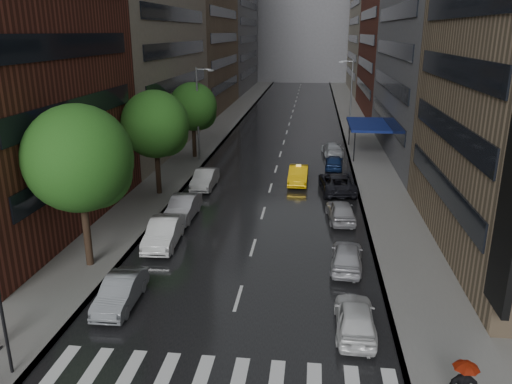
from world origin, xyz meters
TOP-DOWN VIEW (x-y plane):
  - ground at (0.00, 0.00)m, footprint 220.00×220.00m
  - road at (0.00, 50.00)m, footprint 14.00×140.00m
  - sidewalk_left at (-9.00, 50.00)m, footprint 4.00×140.00m
  - sidewalk_right at (9.00, 50.00)m, footprint 4.00×140.00m
  - crosswalk at (0.20, -2.00)m, footprint 13.15×2.80m
  - buildings_left at (-15.00, 58.79)m, footprint 8.00×108.00m
  - buildings_right at (15.00, 56.70)m, footprint 8.05×109.10m
  - building_far at (0.00, 118.00)m, footprint 40.00×14.00m
  - tree_near at (-8.60, 6.47)m, footprint 5.61×5.61m
  - tree_mid at (-8.60, 19.24)m, footprint 5.15×5.15m
  - tree_far at (-8.60, 31.38)m, footprint 4.79×4.79m
  - taxi at (2.23, 23.59)m, footprint 1.66×4.55m
  - parked_cars_left at (-5.40, 12.55)m, footprint 1.95×23.18m
  - parked_cars_right at (5.40, 18.90)m, footprint 3.11×36.98m
  - ped_red_umbrella at (8.55, -2.86)m, footprint 1.12×0.82m
  - traffic_light at (-7.60, -2.61)m, footprint 0.18×0.15m
  - street_lamp_left at (-7.72, 30.00)m, footprint 1.74×0.22m
  - street_lamp_right at (7.72, 45.00)m, footprint 1.74×0.22m
  - awning at (8.98, 35.00)m, footprint 4.00×8.00m

SIDE VIEW (x-z plane):
  - ground at x=0.00m, z-range 0.00..0.00m
  - road at x=0.00m, z-range 0.00..0.01m
  - crosswalk at x=0.20m, z-range 0.01..0.02m
  - sidewalk_left at x=-9.00m, z-range 0.00..0.15m
  - sidewalk_right at x=9.00m, z-range 0.00..0.15m
  - parked_cars_right at x=5.40m, z-range -0.05..1.50m
  - taxi at x=2.23m, z-range 0.00..1.49m
  - parked_cars_left at x=-5.40m, z-range -0.04..1.56m
  - ped_red_umbrella at x=8.55m, z-range 0.33..2.34m
  - traffic_light at x=-7.60m, z-range 0.50..3.95m
  - awning at x=8.98m, z-range 1.57..4.70m
  - street_lamp_left at x=-7.72m, z-range 0.39..9.39m
  - street_lamp_right at x=7.72m, z-range 0.39..9.39m
  - tree_far at x=-8.60m, z-range 1.40..9.03m
  - tree_mid at x=-8.60m, z-range 1.51..9.73m
  - tree_near at x=-8.60m, z-range 1.65..10.58m
  - buildings_right at x=15.00m, z-range -2.97..33.03m
  - buildings_left at x=-15.00m, z-range -3.01..34.99m
  - building_far at x=0.00m, z-range 0.00..32.00m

